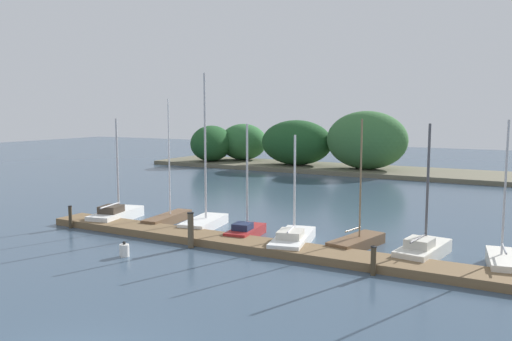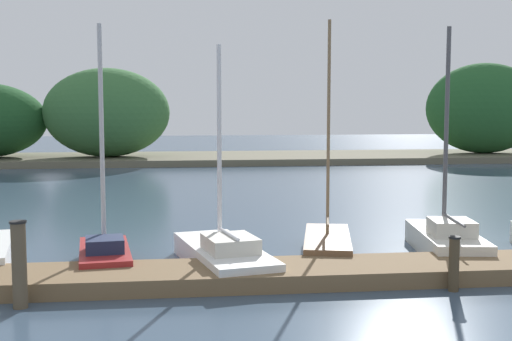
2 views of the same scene
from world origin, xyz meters
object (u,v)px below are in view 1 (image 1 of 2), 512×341
Objects in this scene: sailboat_2 at (205,220)px; mooring_piling_0 at (70,217)px; sailboat_0 at (117,214)px; sailboat_7 at (501,261)px; sailboat_5 at (358,241)px; channel_buoy_1 at (124,250)px; sailboat_1 at (169,217)px; mooring_piling_2 at (373,261)px; sailboat_3 at (246,230)px; sailboat_6 at (424,249)px; mooring_piling_1 at (191,230)px; sailboat_4 at (293,238)px.

sailboat_2 reaches higher than mooring_piling_0.
sailboat_0 is at bearing 71.50° from mooring_piling_0.
sailboat_7 reaches higher than mooring_piling_0.
sailboat_7 reaches higher than sailboat_5.
sailboat_2 is 1.39× the size of sailboat_5.
sailboat_2 is (5.23, 1.00, -0.01)m from sailboat_0.
channel_buoy_1 is (5.35, -5.17, -0.12)m from sailboat_0.
mooring_piling_2 is at bearing -111.72° from sailboat_1.
sailboat_1 is 5.38m from sailboat_3.
mooring_piling_2 is at bearing 117.23° from sailboat_7.
sailboat_6 reaches higher than mooring_piling_1.
sailboat_2 reaches higher than sailboat_0.
sailboat_6 is 17.59m from mooring_piling_0.
sailboat_2 is at bearing 160.51° from mooring_piling_2.
sailboat_2 is 6.74× the size of mooring_piling_0.
sailboat_0 is at bearing 170.52° from mooring_piling_2.
mooring_piling_2 is at bearing -0.08° from mooring_piling_0.
channel_buoy_1 is at bearing -23.14° from mooring_piling_0.
sailboat_4 is (10.83, -0.09, -0.05)m from sailboat_0.
mooring_piling_2 is at bearing 14.83° from channel_buoy_1.
mooring_piling_2 is (15.26, -2.55, 0.17)m from sailboat_0.
mooring_piling_0 is 7.81m from mooring_piling_1.
mooring_piling_1 is 3.04m from channel_buoy_1.
sailboat_7 is 15.15m from channel_buoy_1.
sailboat_2 is 1.39× the size of sailboat_7.
sailboat_2 is 1.43× the size of sailboat_6.
sailboat_7 reaches higher than channel_buoy_1.
sailboat_4 is 5.07m from mooring_piling_2.
mooring_piling_0 is (-3.70, -3.53, 0.30)m from sailboat_1.
mooring_piling_0 is 16.10m from mooring_piling_2.
sailboat_5 is 3.98m from mooring_piling_2.
sailboat_7 is (5.88, -0.52, 0.06)m from sailboat_5.
mooring_piling_2 is (12.40, -3.55, 0.25)m from sailboat_1.
sailboat_0 is at bearing 82.37° from sailboat_7.
sailboat_3 is at bearing 158.70° from mooring_piling_2.
mooring_piling_2 is (1.74, -3.57, 0.27)m from sailboat_5.
sailboat_2 is 1.46× the size of sailboat_3.
sailboat_2 is at bearing 115.29° from mooring_piling_1.
mooring_piling_1 is at bearing 57.35° from channel_buoy_1.
sailboat_6 is 4.71× the size of mooring_piling_0.
sailboat_0 is 7.44m from channel_buoy_1.
sailboat_0 is 10.83m from sailboat_4.
sailboat_5 reaches higher than mooring_piling_2.
sailboat_4 is 0.87× the size of sailboat_7.
sailboat_7 is 5.15m from mooring_piling_2.
channel_buoy_1 is (-2.82, -5.39, -0.09)m from sailboat_3.
sailboat_5 is (2.69, 1.12, -0.04)m from sailboat_4.
sailboat_6 is at bearing 69.99° from mooring_piling_2.
sailboat_2 is at bearing -95.89° from sailboat_1.
sailboat_1 is 12.90m from mooring_piling_2.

